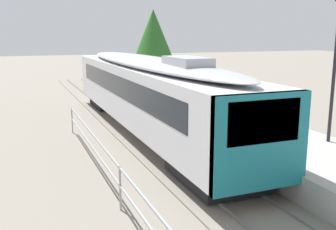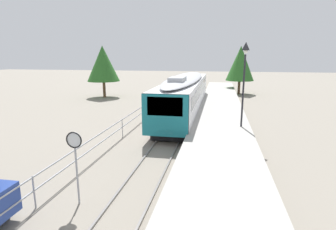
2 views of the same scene
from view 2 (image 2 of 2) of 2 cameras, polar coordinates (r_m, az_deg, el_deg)
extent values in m
plane|color=gray|center=(19.50, -7.77, -3.77)|extent=(160.00, 160.00, 0.00)
cube|color=gray|center=(18.78, 0.96, -4.20)|extent=(3.20, 60.00, 0.06)
cube|color=slate|center=(18.89, -1.19, -3.88)|extent=(0.08, 60.00, 0.08)
cube|color=slate|center=(18.65, 3.15, -4.11)|extent=(0.08, 60.00, 0.08)
cube|color=silver|center=(24.86, 3.65, 4.46)|extent=(2.80, 18.75, 2.55)
cube|color=#19757F|center=(15.84, -0.61, -0.11)|extent=(2.80, 0.24, 2.55)
cube|color=black|center=(15.65, -0.68, 1.84)|extent=(2.13, 0.08, 1.12)
cube|color=black|center=(24.81, 3.67, 5.40)|extent=(2.82, 15.75, 0.92)
ellipsoid|color=#A8AAAF|center=(24.70, 3.70, 7.81)|extent=(2.69, 18.00, 0.44)
cube|color=#A8AAAF|center=(20.05, 2.00, 7.55)|extent=(1.10, 2.20, 0.36)
cube|color=#EAE5C6|center=(16.02, -0.66, -3.64)|extent=(1.00, 0.10, 0.20)
cube|color=black|center=(18.41, 0.82, -3.29)|extent=(2.24, 3.20, 0.55)
cube|color=black|center=(31.95, 5.21, 3.41)|extent=(2.24, 3.20, 0.55)
cube|color=#A8A59E|center=(18.41, 11.00, -3.42)|extent=(3.90, 60.00, 0.90)
cylinder|color=#232328|center=(17.74, 15.69, 4.84)|extent=(0.12, 0.12, 4.60)
pyramid|color=#232328|center=(17.62, 16.24, 13.89)|extent=(0.34, 0.34, 0.50)
sphere|color=silver|center=(17.61, 16.18, 12.86)|extent=(0.24, 0.24, 0.24)
cylinder|color=#9EA0A5|center=(10.60, -18.74, -12.24)|extent=(0.07, 0.07, 2.20)
cylinder|color=white|center=(10.10, -19.34, -5.03)|extent=(0.60, 0.03, 0.60)
torus|color=black|center=(10.09, -19.39, -5.05)|extent=(0.61, 0.05, 0.61)
cube|color=#9EA0A5|center=(10.87, -26.89, -11.77)|extent=(0.05, 36.00, 0.05)
cube|color=#9EA0A5|center=(11.08, -26.62, -14.20)|extent=(0.05, 36.00, 0.05)
cylinder|color=#9EA0A5|center=(11.10, -26.59, -14.49)|extent=(0.06, 0.06, 1.25)
cylinder|color=#9EA0A5|center=(18.53, -9.69, -2.69)|extent=(0.06, 0.06, 1.25)
cylinder|color=#9EA0A5|center=(26.93, -3.02, 2.20)|extent=(0.06, 0.06, 1.25)
cylinder|color=black|center=(11.22, -32.17, -16.36)|extent=(0.72, 0.25, 0.72)
cylinder|color=brown|center=(40.24, 14.86, 5.72)|extent=(0.36, 0.36, 1.96)
cone|color=#286023|center=(40.00, 15.13, 10.56)|extent=(3.96, 3.96, 4.84)
cylinder|color=brown|center=(36.77, -13.40, 5.35)|extent=(0.36, 0.36, 2.16)
cone|color=#286023|center=(36.52, -13.67, 10.59)|extent=(4.20, 4.20, 4.58)
camera|label=1|loc=(11.37, -40.05, 5.82)|focal=41.52mm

